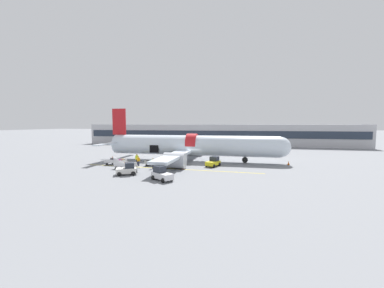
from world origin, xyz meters
name	(u,v)px	position (x,y,z in m)	size (l,w,h in m)	color
ground_plane	(193,163)	(0.00, 0.00, 0.00)	(500.00, 500.00, 0.00)	slate
apron_marking_line	(169,169)	(-2.52, -6.10, 0.00)	(28.25, 1.44, 0.01)	yellow
terminal_strip	(218,134)	(0.00, 39.72, 3.35)	(87.69, 13.53, 6.70)	#B2B2B7
airplane	(190,146)	(-1.09, 2.05, 2.80)	(34.71, 29.72, 9.85)	silver
baggage_tug_lead	(162,174)	(-1.09, -13.37, 0.72)	(3.25, 2.76, 1.71)	silver
baggage_tug_mid	(213,162)	(3.90, -2.60, 0.67)	(2.47, 3.13, 1.58)	yellow
baggage_tug_rear	(127,170)	(-6.72, -11.38, 0.70)	(3.10, 2.64, 1.65)	silver
baggage_cart_loading	(154,163)	(-5.73, -4.22, 0.49)	(3.73, 2.04, 1.04)	#999BA0
baggage_cart_queued	(126,166)	(-8.85, -7.65, 0.49)	(4.22, 2.04, 1.00)	silver
baggage_cart_empty	(117,162)	(-12.19, -4.64, 0.51)	(4.21, 2.19, 1.09)	silver
ground_crew_loader_a	(184,159)	(-1.27, -1.81, 0.89)	(0.58, 0.50, 1.70)	black
ground_crew_loader_b	(175,159)	(-2.55, -2.71, 0.97)	(0.59, 0.59, 1.85)	#2D2D33
ground_crew_driver	(153,163)	(-4.90, -6.58, 0.89)	(0.48, 0.59, 1.68)	#2D2D33
ground_crew_supervisor	(138,161)	(-8.25, -4.63, 0.82)	(0.54, 0.37, 1.55)	#1E2338
ground_crew_helper	(168,158)	(-4.18, -1.63, 0.91)	(0.48, 0.60, 1.73)	black
ground_crew_marshal	(137,159)	(-8.97, -3.70, 0.95)	(0.57, 0.59, 1.82)	#1E2338
suitcase_on_tarmac_upright	(162,168)	(-3.38, -6.66, 0.24)	(0.54, 0.28, 0.58)	#721951
safety_cone_nose	(289,163)	(16.06, 1.44, 0.31)	(0.52, 0.52, 0.67)	black
safety_cone_engine_left	(161,176)	(-1.33, -12.73, 0.35)	(0.63, 0.63, 0.75)	black
safety_cone_wingtip	(183,167)	(-0.25, -6.00, 0.36)	(0.65, 0.65, 0.76)	black
safety_cone_tail	(113,157)	(-16.55, 1.23, 0.28)	(0.48, 0.48, 0.60)	black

